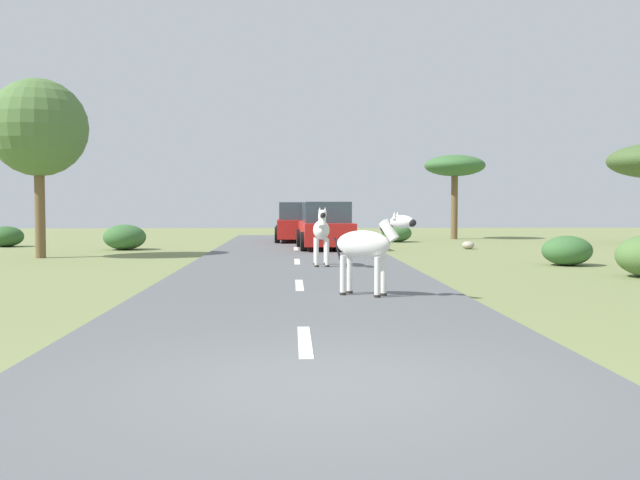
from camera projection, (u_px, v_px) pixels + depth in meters
ground_plane at (323, 388)px, 6.62m from camera, size 90.00×90.00×0.00m
road at (309, 385)px, 6.61m from camera, size 6.00×64.00×0.05m
lane_markings at (312, 414)px, 5.61m from camera, size 0.16×56.00×0.01m
zebra_0 at (321, 231)px, 19.07m from camera, size 0.44×1.67×1.58m
zebra_2 at (368, 245)px, 12.87m from camera, size 1.46×1.05×1.52m
car_0 at (298, 223)px, 31.93m from camera, size 2.04×4.35×1.74m
car_1 at (326, 227)px, 26.57m from camera, size 2.16×4.41×1.74m
tree_2 at (455, 167)px, 34.87m from camera, size 2.94×2.94×4.10m
tree_4 at (38, 128)px, 22.48m from camera, size 3.06×3.06×5.64m
bush_0 at (6, 237)px, 28.64m from camera, size 1.37×1.24×0.82m
bush_2 at (125, 237)px, 26.73m from camera, size 1.58×1.42×0.95m
bush_3 at (397, 233)px, 32.29m from camera, size 1.34×1.21×0.81m
bush_4 at (567, 251)px, 19.86m from camera, size 1.38×1.24×0.83m
rock_2 at (468, 245)px, 27.19m from camera, size 0.46×0.51×0.30m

